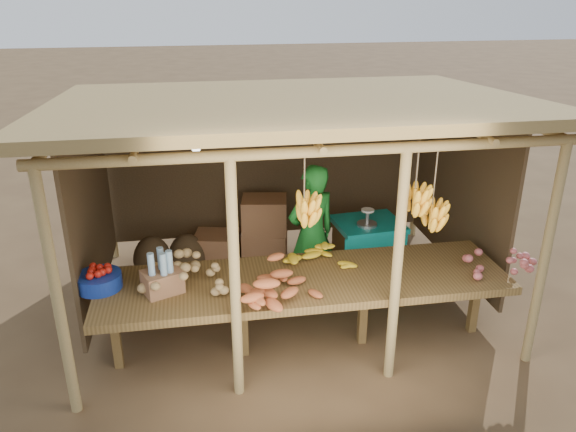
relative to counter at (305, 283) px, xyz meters
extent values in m
plane|color=brown|center=(0.00, 0.95, -0.74)|extent=(60.00, 60.00, 0.00)
cylinder|color=#A18753|center=(-2.10, -0.55, 0.36)|extent=(0.09, 0.09, 2.20)
cylinder|color=#A18753|center=(2.10, -0.55, 0.36)|extent=(0.09, 0.09, 2.20)
cylinder|color=#A18753|center=(-2.10, 2.45, 0.36)|extent=(0.09, 0.09, 2.20)
cylinder|color=#A18753|center=(2.10, 2.45, 0.36)|extent=(0.09, 0.09, 2.20)
cylinder|color=#A18753|center=(-0.70, -0.55, 0.36)|extent=(0.09, 0.09, 2.20)
cylinder|color=#A18753|center=(0.70, -0.55, 0.36)|extent=(0.09, 0.09, 2.20)
cylinder|color=#A18753|center=(0.00, -0.55, 1.46)|extent=(4.40, 0.09, 0.09)
cylinder|color=#A18753|center=(0.00, 2.45, 1.46)|extent=(4.40, 0.09, 0.09)
cube|color=olive|center=(0.00, 0.95, 1.55)|extent=(4.70, 3.50, 0.28)
cube|color=#4B3922|center=(0.00, 2.43, 0.47)|extent=(4.20, 0.04, 1.98)
cube|color=#4B3922|center=(-2.08, 1.15, 0.47)|extent=(0.04, 2.40, 1.98)
cube|color=#4B3922|center=(2.08, 1.15, 0.47)|extent=(0.04, 2.40, 1.98)
cube|color=brown|center=(0.00, 0.00, 0.02)|extent=(3.90, 1.05, 0.08)
cube|color=brown|center=(-1.80, 0.00, -0.38)|extent=(0.08, 0.08, 0.72)
cube|color=brown|center=(-0.60, 0.00, -0.38)|extent=(0.08, 0.08, 0.72)
cube|color=brown|center=(0.60, 0.00, -0.38)|extent=(0.08, 0.08, 0.72)
cube|color=brown|center=(1.80, 0.00, -0.38)|extent=(0.08, 0.08, 0.72)
cylinder|color=navy|center=(-1.90, 0.12, 0.13)|extent=(0.41, 0.41, 0.14)
cube|color=#926241|center=(-1.32, -0.04, 0.17)|extent=(0.41, 0.37, 0.21)
imported|color=#186F24|center=(0.26, 0.92, 0.08)|extent=(0.69, 0.57, 1.63)
cube|color=brown|center=(1.07, 1.39, -0.41)|extent=(0.76, 0.66, 0.66)
cube|color=#0D908F|center=(1.07, 1.39, -0.05)|extent=(0.85, 0.75, 0.07)
cube|color=#926241|center=(-0.14, 1.89, -0.49)|extent=(0.64, 0.56, 0.45)
cube|color=#926241|center=(-0.14, 1.89, -0.05)|extent=(0.64, 0.56, 0.45)
cube|color=#926241|center=(-0.76, 1.89, -0.49)|extent=(0.64, 0.56, 0.45)
ellipsoid|color=#4B3922|center=(-1.56, 1.78, -0.46)|extent=(0.47, 0.47, 0.63)
ellipsoid|color=#4B3922|center=(-1.14, 1.78, -0.46)|extent=(0.47, 0.47, 0.63)
camera|label=1|loc=(-0.95, -4.63, 2.65)|focal=35.00mm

